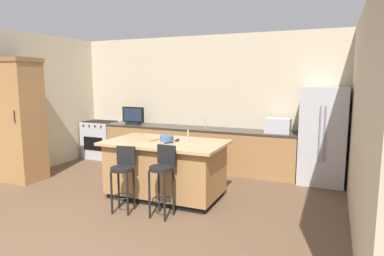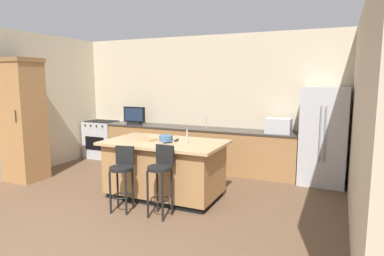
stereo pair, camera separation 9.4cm
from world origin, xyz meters
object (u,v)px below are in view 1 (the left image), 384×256
object	(u,v)px
range_oven	(101,139)
microwave	(278,126)
cabinet_tower	(22,118)
refrigerator	(323,136)
kitchen_island	(166,169)
bar_stool_right	(163,174)
cell_phone	(168,143)
bar_stool_left	(123,173)
fruit_bowl	(167,138)
tv_remote	(177,140)
tv_monitor	(133,116)
cutting_board	(147,139)

from	to	relation	value
range_oven	microwave	bearing A→B (deg)	0.01
cabinet_tower	refrigerator	bearing A→B (deg)	21.40
kitchen_island	bar_stool_right	xyz separation A→B (m)	(0.33, -0.72, 0.13)
cell_phone	bar_stool_left	bearing A→B (deg)	-88.10
fruit_bowl	tv_remote	world-z (taller)	fruit_bowl
microwave	tv_monitor	size ratio (longest dim) A/B	0.86
bar_stool_right	fruit_bowl	size ratio (longest dim) A/B	4.53
range_oven	cell_phone	xyz separation A→B (m)	(2.90, -1.96, 0.48)
bar_stool_right	microwave	bearing A→B (deg)	68.50
kitchen_island	range_oven	size ratio (longest dim) A/B	2.13
kitchen_island	microwave	distance (m)	2.46
cabinet_tower	fruit_bowl	world-z (taller)	cabinet_tower
bar_stool_left	tv_remote	size ratio (longest dim) A/B	5.62
refrigerator	bar_stool_left	bearing A→B (deg)	-135.37
microwave	fruit_bowl	size ratio (longest dim) A/B	2.14
microwave	bar_stool_right	world-z (taller)	microwave
bar_stool_right	tv_remote	size ratio (longest dim) A/B	5.97
microwave	bar_stool_left	distance (m)	3.22
refrigerator	kitchen_island	bearing A→B (deg)	-142.19
cabinet_tower	tv_remote	size ratio (longest dim) A/B	13.74
range_oven	tv_monitor	distance (m)	1.18
bar_stool_left	cutting_board	distance (m)	0.85
tv_monitor	cell_phone	xyz separation A→B (m)	(1.91, -1.91, -0.15)
bar_stool_right	tv_remote	distance (m)	0.92
cabinet_tower	tv_remote	bearing A→B (deg)	6.78
microwave	bar_stool_right	xyz separation A→B (m)	(-1.18, -2.58, -0.43)
cell_phone	tv_remote	world-z (taller)	tv_remote
refrigerator	fruit_bowl	size ratio (longest dim) A/B	8.08
range_oven	bar_stool_left	xyz separation A→B (m)	(2.50, -2.63, 0.11)
refrigerator	cell_phone	distance (m)	2.94
cell_phone	fruit_bowl	bearing A→B (deg)	159.57
range_oven	cutting_board	bearing A→B (deg)	-37.40
kitchen_island	tv_monitor	distance (m)	2.62
tv_remote	cutting_board	xyz separation A→B (m)	(-0.50, -0.13, -0.00)
range_oven	bar_stool_right	world-z (taller)	bar_stool_right
refrigerator	tv_monitor	xyz separation A→B (m)	(-4.13, -0.01, 0.18)
range_oven	cabinet_tower	size ratio (longest dim) A/B	0.39
bar_stool_left	tv_remote	distance (m)	1.07
tv_monitor	cutting_board	bearing A→B (deg)	-51.37
bar_stool_right	fruit_bowl	world-z (taller)	fruit_bowl
kitchen_island	range_oven	xyz separation A→B (m)	(-2.79, 1.85, -0.02)
tv_remote	cutting_board	size ratio (longest dim) A/B	0.53
tv_monitor	cabinet_tower	bearing A→B (deg)	-118.90
cabinet_tower	bar_stool_right	bearing A→B (deg)	-8.25
kitchen_island	cell_phone	world-z (taller)	cell_phone
cabinet_tower	cell_phone	distance (m)	3.06
range_oven	cutting_board	xyz separation A→B (m)	(2.45, -1.87, 0.49)
microwave	tv_remote	xyz separation A→B (m)	(-1.35, -1.74, -0.10)
range_oven	tv_monitor	size ratio (longest dim) A/B	1.65
bar_stool_left	cell_phone	bearing A→B (deg)	47.78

